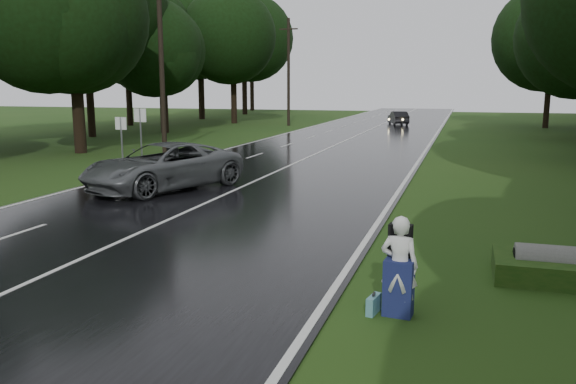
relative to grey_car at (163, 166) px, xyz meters
name	(u,v)px	position (x,y,z in m)	size (l,w,h in m)	color
ground	(58,271)	(2.62, -9.22, -0.90)	(160.00, 160.00, 0.00)	#244213
road	(307,158)	(2.62, 10.78, -0.88)	(12.00, 140.00, 0.04)	black
lane_center	(307,157)	(2.62, 10.78, -0.85)	(0.12, 140.00, 0.01)	silver
grey_car	(163,166)	(0.00, 0.00, 0.00)	(2.84, 6.16, 1.71)	#565A5C
far_car	(398,118)	(4.21, 39.08, -0.20)	(1.38, 3.95, 1.30)	black
hitchhiker	(399,269)	(9.72, -9.49, -0.09)	(0.67, 0.61, 1.73)	silver
suitcase	(374,304)	(9.31, -9.54, -0.74)	(0.13, 0.44, 0.31)	teal
culvert	(550,279)	(12.44, -6.74, -0.90)	(0.71, 0.71, 1.41)	slate
utility_pole_mid	(165,153)	(-5.88, 10.73, -0.90)	(1.80, 0.28, 9.89)	black
utility_pole_far	(289,126)	(-5.88, 35.09, -0.90)	(1.80, 0.28, 10.09)	black
road_sign_a	(123,169)	(-4.58, 4.42, -0.90)	(0.58, 0.10, 2.41)	white
road_sign_b	(142,164)	(-4.58, 6.10, -0.90)	(0.66, 0.10, 2.74)	white
tree_left_d	(81,153)	(-10.58, 9.41, -0.90)	(8.41, 8.41, 13.15)	black
tree_left_e	(165,133)	(-13.12, 23.85, -0.90)	(7.40, 7.40, 11.56)	black
tree_left_f	(234,123)	(-12.25, 36.78, -0.90)	(9.75, 9.75, 15.23)	black
tree_right_f	(545,128)	(17.61, 39.00, -0.90)	(8.56, 8.56, 13.38)	black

